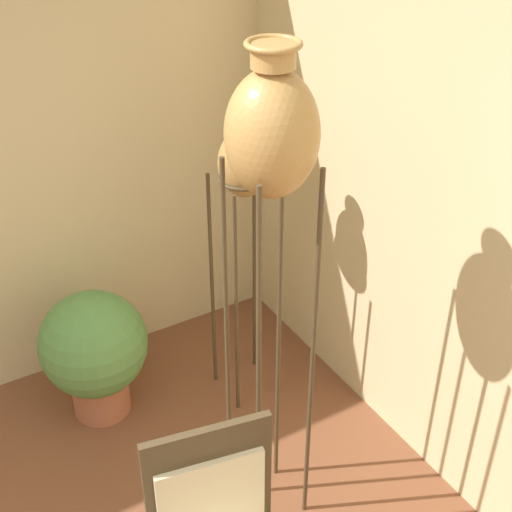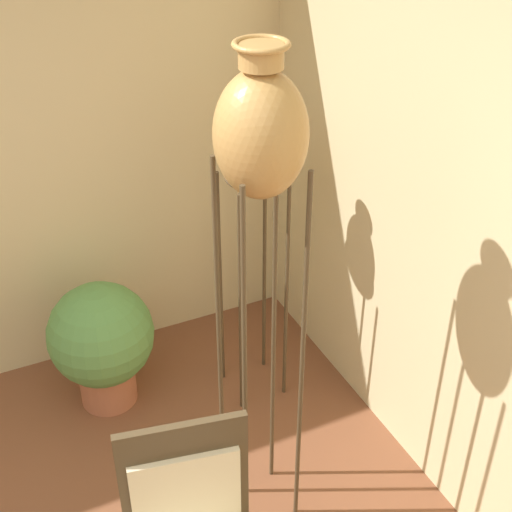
# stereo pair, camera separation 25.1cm
# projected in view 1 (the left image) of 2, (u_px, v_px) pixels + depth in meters

# --- Properties ---
(vase_stand_tall) EXTENTS (0.33, 0.33, 2.21)m
(vase_stand_tall) POSITION_uv_depth(u_px,v_px,m) (272.00, 146.00, 2.44)
(vase_stand_tall) COLOR #473823
(vase_stand_tall) RESTS_ON ground_plane
(vase_stand_medium) EXTENTS (0.28, 0.28, 1.64)m
(vase_stand_medium) POSITION_uv_depth(u_px,v_px,m) (245.00, 174.00, 3.40)
(vase_stand_medium) COLOR #473823
(vase_stand_medium) RESTS_ON ground_plane
(potted_plant) EXTENTS (0.57, 0.57, 0.74)m
(potted_plant) POSITION_uv_depth(u_px,v_px,m) (94.00, 350.00, 3.75)
(potted_plant) COLOR #B26647
(potted_plant) RESTS_ON ground_plane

